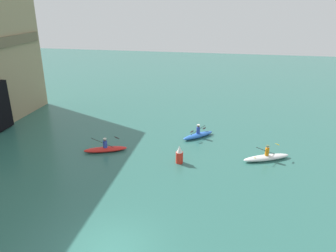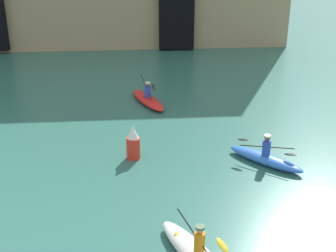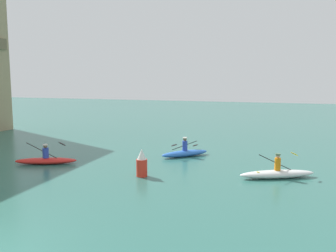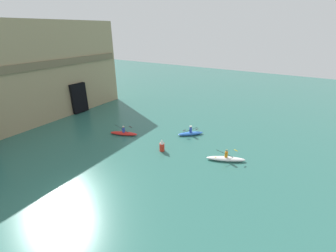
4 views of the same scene
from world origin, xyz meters
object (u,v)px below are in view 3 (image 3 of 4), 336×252
(kayak_blue, at_px, (185,153))
(marker_buoy, at_px, (142,164))
(kayak_white, at_px, (277,173))
(kayak_red, at_px, (46,160))

(kayak_blue, bearing_deg, marker_buoy, 36.46)
(kayak_blue, bearing_deg, kayak_white, 105.04)
(kayak_white, height_order, marker_buoy, marker_buoy)
(kayak_blue, xyz_separation_m, kayak_white, (-3.21, -5.28, -0.01))
(kayak_red, bearing_deg, kayak_blue, -169.98)
(kayak_white, bearing_deg, kayak_blue, 123.90)
(kayak_red, height_order, marker_buoy, marker_buoy)
(kayak_blue, bearing_deg, kayak_red, -12.60)
(kayak_white, relative_size, marker_buoy, 2.70)
(kayak_blue, xyz_separation_m, kayak_red, (-4.03, 6.68, -0.02))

